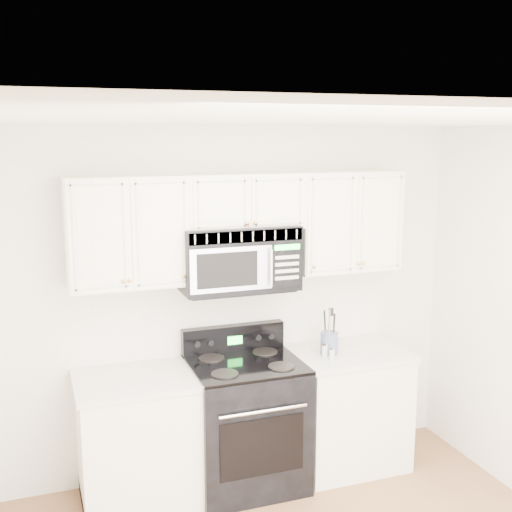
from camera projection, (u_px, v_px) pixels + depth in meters
name	position (u px, v px, depth m)	size (l,w,h in m)	color
room	(343.00, 385.00, 3.21)	(3.51, 3.51, 2.61)	#865E42
base_cabinet_left	(141.00, 444.00, 4.44)	(0.86, 0.65, 0.92)	white
base_cabinet_right	(347.00, 411.00, 4.97)	(0.86, 0.65, 0.92)	white
range	(246.00, 421.00, 4.66)	(0.79, 0.72, 1.13)	black
upper_cabinets	(243.00, 221.00, 4.56)	(2.44, 0.37, 0.75)	white
microwave	(238.00, 257.00, 4.54)	(0.83, 0.46, 0.46)	black
utensil_crock	(329.00, 342.00, 4.79)	(0.13, 0.13, 0.35)	slate
shaker_salt	(325.00, 350.00, 4.72)	(0.05, 0.05, 0.11)	silver
shaker_pepper	(332.00, 354.00, 4.66)	(0.04, 0.04, 0.10)	silver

